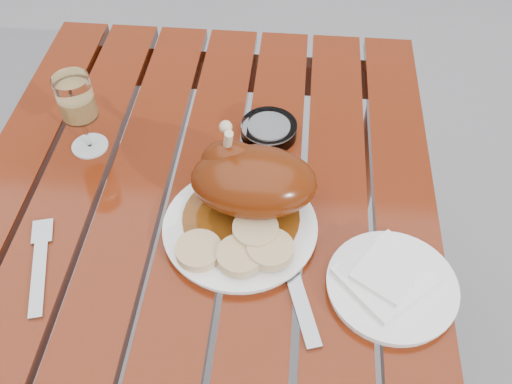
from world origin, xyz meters
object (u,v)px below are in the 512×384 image
at_px(dinner_plate, 240,228).
at_px(side_plate, 392,286).
at_px(ashtray, 269,130).
at_px(wine_glass, 80,114).
at_px(table, 206,348).

height_order(dinner_plate, side_plate, same).
xyz_separation_m(dinner_plate, ashtray, (0.03, 0.23, 0.01)).
xyz_separation_m(dinner_plate, side_plate, (0.24, -0.09, -0.00)).
xyz_separation_m(wine_glass, side_plate, (0.53, -0.26, -0.07)).
height_order(table, wine_glass, wine_glass).
bearing_deg(side_plate, wine_glass, 154.31).
relative_size(side_plate, ashtray, 1.86).
relative_size(dinner_plate, side_plate, 1.28).
bearing_deg(table, dinner_plate, 20.40).
distance_m(table, ashtray, 0.48).
xyz_separation_m(wine_glass, ashtray, (0.33, 0.06, -0.06)).
bearing_deg(ashtray, table, -112.04).
bearing_deg(ashtray, dinner_plate, -97.00).
xyz_separation_m(dinner_plate, wine_glass, (-0.30, 0.17, 0.07)).
bearing_deg(side_plate, table, 169.30).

